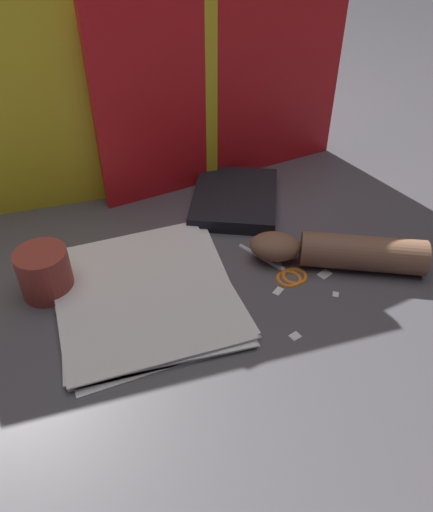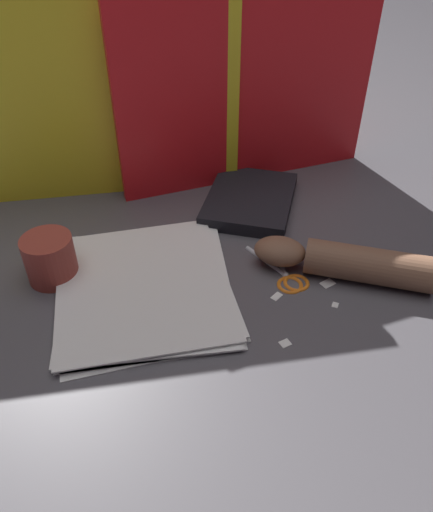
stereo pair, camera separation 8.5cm
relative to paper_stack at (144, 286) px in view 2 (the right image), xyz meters
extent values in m
plane|color=#4C494F|center=(0.09, 0.00, -0.01)|extent=(6.00, 6.00, 0.00)
cube|color=yellow|center=(-0.06, 0.35, 0.22)|extent=(0.61, 0.04, 0.45)
cube|color=red|center=(0.27, 0.35, 0.20)|extent=(0.58, 0.11, 0.42)
cube|color=white|center=(0.00, -0.01, -0.01)|extent=(0.31, 0.35, 0.00)
cube|color=white|center=(0.00, 0.00, 0.00)|extent=(0.30, 0.34, 0.00)
cube|color=white|center=(0.00, 0.00, 0.00)|extent=(0.31, 0.35, 0.00)
cube|color=white|center=(0.00, 0.00, 0.00)|extent=(0.30, 0.34, 0.00)
cube|color=white|center=(0.00, 0.00, 0.01)|extent=(0.29, 0.33, 0.00)
cube|color=black|center=(0.25, 0.22, 0.01)|extent=(0.26, 0.28, 0.03)
sphere|color=silver|center=(0.25, -0.01, 0.00)|extent=(0.01, 0.01, 0.01)
cylinder|color=silver|center=(0.23, 0.03, 0.00)|extent=(0.06, 0.10, 0.01)
torus|color=orange|center=(0.27, -0.04, 0.00)|extent=(0.06, 0.06, 0.01)
cylinder|color=silver|center=(0.25, 0.04, 0.00)|extent=(0.01, 0.10, 0.01)
torus|color=orange|center=(0.25, -0.04, 0.00)|extent=(0.05, 0.05, 0.01)
cylinder|color=brown|center=(0.39, -0.05, 0.02)|extent=(0.23, 0.16, 0.06)
ellipsoid|color=brown|center=(0.25, 0.02, 0.02)|extent=(0.11, 0.10, 0.05)
cube|color=white|center=(0.22, -0.06, -0.01)|extent=(0.02, 0.02, 0.00)
cube|color=white|center=(0.20, -0.17, -0.01)|extent=(0.02, 0.02, 0.00)
cube|color=white|center=(0.31, -0.10, -0.01)|extent=(0.02, 0.02, 0.00)
cube|color=white|center=(0.32, -0.05, -0.01)|extent=(0.03, 0.03, 0.00)
cylinder|color=#99382D|center=(-0.16, 0.07, 0.04)|extent=(0.09, 0.09, 0.09)
camera|label=1|loc=(-0.09, -0.64, 0.59)|focal=35.00mm
camera|label=2|loc=(0.00, -0.66, 0.59)|focal=35.00mm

